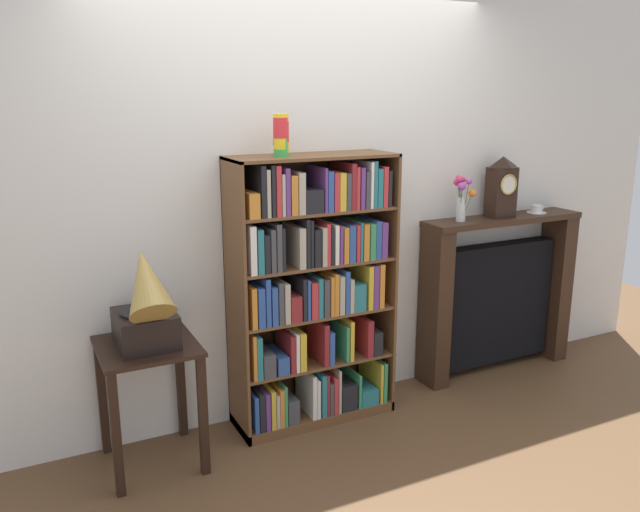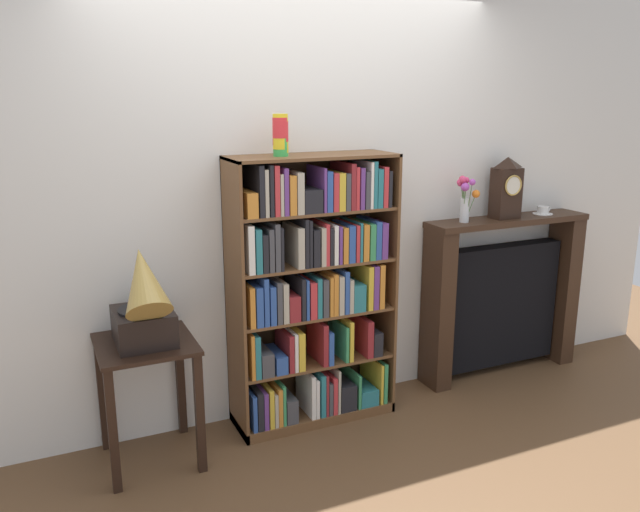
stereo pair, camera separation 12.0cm
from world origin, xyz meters
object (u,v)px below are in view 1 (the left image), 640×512
at_px(bookshelf, 312,293).
at_px(gramophone, 146,305).
at_px(flower_vase, 462,196).
at_px(teacup_with_saucer, 537,210).
at_px(mantel_clock, 502,187).
at_px(cup_stack, 281,135).
at_px(side_table_left, 149,375).
at_px(fireplace_mantel, 496,295).

bearing_deg(bookshelf, gramophone, -172.68).
height_order(flower_vase, teacup_with_saucer, flower_vase).
bearing_deg(gramophone, mantel_clock, 4.28).
height_order(cup_stack, mantel_clock, cup_stack).
xyz_separation_m(bookshelf, gramophone, (-0.99, -0.13, 0.11)).
distance_m(flower_vase, teacup_with_saucer, 0.70).
distance_m(side_table_left, gramophone, 0.41).
height_order(gramophone, fireplace_mantel, gramophone).
height_order(cup_stack, gramophone, cup_stack).
height_order(bookshelf, fireplace_mantel, bookshelf).
bearing_deg(bookshelf, side_table_left, -175.95).
height_order(bookshelf, side_table_left, bookshelf).
height_order(side_table_left, gramophone, gramophone).
relative_size(fireplace_mantel, teacup_with_saucer, 9.01).
bearing_deg(mantel_clock, gramophone, -175.72).
distance_m(cup_stack, side_table_left, 1.46).
height_order(fireplace_mantel, mantel_clock, mantel_clock).
bearing_deg(gramophone, fireplace_mantel, 4.78).
xyz_separation_m(gramophone, mantel_clock, (2.43, 0.18, 0.42)).
bearing_deg(side_table_left, flower_vase, 3.11).
distance_m(bookshelf, side_table_left, 1.03).
bearing_deg(mantel_clock, cup_stack, -178.14).
height_order(cup_stack, side_table_left, cup_stack).
bearing_deg(flower_vase, cup_stack, -178.16).
bearing_deg(side_table_left, teacup_with_saucer, 2.63).
distance_m(bookshelf, fireplace_mantel, 1.51).
distance_m(fireplace_mantel, teacup_with_saucer, 0.67).
xyz_separation_m(side_table_left, gramophone, (0.00, -0.06, 0.40)).
height_order(bookshelf, gramophone, bookshelf).
bearing_deg(side_table_left, bookshelf, 4.05).
bearing_deg(teacup_with_saucer, fireplace_mantel, 175.71).
bearing_deg(gramophone, cup_stack, 9.14).
bearing_deg(gramophone, side_table_left, 90.00).
bearing_deg(fireplace_mantel, mantel_clock, -148.12).
height_order(bookshelf, flower_vase, bookshelf).
bearing_deg(cup_stack, teacup_with_saucer, 1.60).
xyz_separation_m(cup_stack, fireplace_mantel, (1.67, 0.08, -1.17)).
relative_size(cup_stack, flower_vase, 0.74).
relative_size(cup_stack, teacup_with_saucer, 1.68).
xyz_separation_m(fireplace_mantel, flower_vase, (-0.38, -0.04, 0.75)).
distance_m(fireplace_mantel, mantel_clock, 0.78).
relative_size(bookshelf, fireplace_mantel, 1.33).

